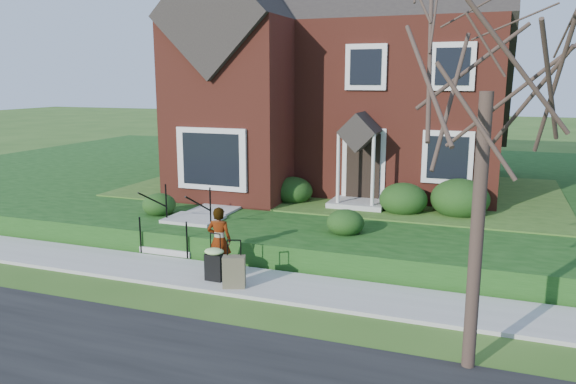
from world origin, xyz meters
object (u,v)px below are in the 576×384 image
at_px(suitcase_olive, 234,272).
at_px(tree_verge, 489,63).
at_px(front_steps, 185,229).
at_px(woman, 219,240).
at_px(suitcase_black, 214,262).

relative_size(suitcase_olive, tree_verge, 0.15).
relative_size(front_steps, woman, 1.36).
height_order(front_steps, woman, front_steps).
distance_m(woman, suitcase_black, 0.58).
height_order(suitcase_olive, tree_verge, tree_verge).
bearing_deg(front_steps, tree_verge, -28.42).
xyz_separation_m(suitcase_olive, tree_verge, (4.66, -1.58, 4.08)).
distance_m(woman, suitcase_olive, 1.04).
xyz_separation_m(front_steps, suitcase_olive, (2.52, -2.31, -0.06)).
height_order(woman, tree_verge, tree_verge).
relative_size(suitcase_black, tree_verge, 0.16).
bearing_deg(woman, tree_verge, 149.29).
height_order(woman, suitcase_black, woman).
relative_size(woman, suitcase_olive, 1.50).
xyz_separation_m(suitcase_black, tree_verge, (5.23, -1.80, 4.01)).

